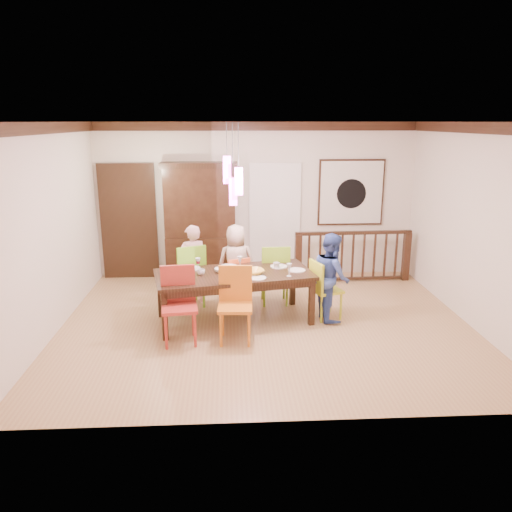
{
  "coord_description": "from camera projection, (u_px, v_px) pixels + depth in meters",
  "views": [
    {
      "loc": [
        -0.52,
        -6.87,
        2.91
      ],
      "look_at": [
        -0.13,
        0.34,
        0.95
      ],
      "focal_mm": 35.0,
      "sensor_mm": 36.0,
      "label": 1
    }
  ],
  "objects": [
    {
      "name": "chair_near_mid",
      "position": [
        235.0,
        301.0,
        6.68
      ],
      "size": [
        0.48,
        0.48,
        1.01
      ],
      "rotation": [
        0.0,
        0.0,
        -0.05
      ],
      "color": "#C76B1A",
      "rests_on": "floor"
    },
    {
      "name": "painting",
      "position": [
        351.0,
        193.0,
        9.46
      ],
      "size": [
        1.25,
        0.06,
        1.25
      ],
      "color": "black",
      "rests_on": "wall_back"
    },
    {
      "name": "person_far_mid",
      "position": [
        236.0,
        263.0,
        8.23
      ],
      "size": [
        0.69,
        0.51,
        1.29
      ],
      "primitive_type": "imported",
      "rotation": [
        0.0,
        0.0,
        3.31
      ],
      "color": "beige",
      "rests_on": "floor"
    },
    {
      "name": "ceiling",
      "position": [
        267.0,
        122.0,
        6.65
      ],
      "size": [
        6.0,
        6.0,
        0.0
      ],
      "primitive_type": "plane",
      "rotation": [
        3.14,
        0.0,
        0.0
      ],
      "color": "white",
      "rests_on": "wall_back"
    },
    {
      "name": "cup_right",
      "position": [
        276.0,
        265.0,
        7.55
      ],
      "size": [
        0.1,
        0.1,
        0.09
      ],
      "primitive_type": "imported",
      "rotation": [
        0.0,
        0.0,
        -0.04
      ],
      "color": "silver",
      "rests_on": "dining_table"
    },
    {
      "name": "wall_left",
      "position": [
        49.0,
        231.0,
        6.87
      ],
      "size": [
        0.0,
        5.0,
        5.0
      ],
      "primitive_type": "plane",
      "rotation": [
        1.57,
        0.0,
        1.57
      ],
      "color": "beige",
      "rests_on": "floor"
    },
    {
      "name": "plate_far_mid",
      "position": [
        229.0,
        266.0,
        7.65
      ],
      "size": [
        0.26,
        0.26,
        0.01
      ],
      "primitive_type": "cylinder",
      "color": "white",
      "rests_on": "dining_table"
    },
    {
      "name": "plate_end_right",
      "position": [
        297.0,
        270.0,
        7.44
      ],
      "size": [
        0.26,
        0.26,
        0.01
      ],
      "primitive_type": "cylinder",
      "color": "white",
      "rests_on": "dining_table"
    },
    {
      "name": "wine_glass_c",
      "position": [
        230.0,
        271.0,
        7.09
      ],
      "size": [
        0.08,
        0.08,
        0.19
      ],
      "primitive_type": null,
      "color": "#590C19",
      "rests_on": "dining_table"
    },
    {
      "name": "plate_near_left",
      "position": [
        183.0,
        280.0,
        6.97
      ],
      "size": [
        0.26,
        0.26,
        0.01
      ],
      "primitive_type": "cylinder",
      "color": "white",
      "rests_on": "dining_table"
    },
    {
      "name": "plate_far_left",
      "position": [
        192.0,
        268.0,
        7.54
      ],
      "size": [
        0.26,
        0.26,
        0.01
      ],
      "primitive_type": "cylinder",
      "color": "white",
      "rests_on": "dining_table"
    },
    {
      "name": "floor",
      "position": [
        266.0,
        324.0,
        7.41
      ],
      "size": [
        6.0,
        6.0,
        0.0
      ],
      "primitive_type": "plane",
      "color": "#AA7F52",
      "rests_on": "ground"
    },
    {
      "name": "small_bowl",
      "position": [
        221.0,
        270.0,
        7.37
      ],
      "size": [
        0.21,
        0.21,
        0.06
      ],
      "primitive_type": "imported",
      "rotation": [
        0.0,
        0.0,
        -0.06
      ],
      "color": "white",
      "rests_on": "dining_table"
    },
    {
      "name": "panel_door",
      "position": [
        129.0,
        223.0,
        9.37
      ],
      "size": [
        1.04,
        0.07,
        2.24
      ],
      "primitive_type": "cube",
      "color": "black",
      "rests_on": "wall_back"
    },
    {
      "name": "white_doorway",
      "position": [
        275.0,
        222.0,
        9.53
      ],
      "size": [
        0.97,
        0.05,
        2.22
      ],
      "primitive_type": "cube",
      "color": "silver",
      "rests_on": "wall_back"
    },
    {
      "name": "wall_back",
      "position": [
        256.0,
        201.0,
        9.44
      ],
      "size": [
        6.0,
        0.0,
        6.0
      ],
      "primitive_type": "plane",
      "rotation": [
        1.57,
        0.0,
        0.0
      ],
      "color": "beige",
      "rests_on": "floor"
    },
    {
      "name": "pendant_cluster",
      "position": [
        233.0,
        180.0,
        6.98
      ],
      "size": [
        0.27,
        0.21,
        1.14
      ],
      "color": "#FA4BCA",
      "rests_on": "ceiling"
    },
    {
      "name": "serving_bowl",
      "position": [
        254.0,
        272.0,
        7.26
      ],
      "size": [
        0.38,
        0.38,
        0.07
      ],
      "primitive_type": "imported",
      "rotation": [
        0.0,
        0.0,
        0.33
      ],
      "color": "gold",
      "rests_on": "dining_table"
    },
    {
      "name": "balustrade",
      "position": [
        353.0,
        255.0,
        9.25
      ],
      "size": [
        2.18,
        0.15,
        0.96
      ],
      "rotation": [
        0.0,
        0.0,
        0.03
      ],
      "color": "black",
      "rests_on": "floor"
    },
    {
      "name": "wine_glass_b",
      "position": [
        240.0,
        262.0,
        7.53
      ],
      "size": [
        0.08,
        0.08,
        0.19
      ],
      "primitive_type": null,
      "color": "silver",
      "rests_on": "dining_table"
    },
    {
      "name": "person_far_left",
      "position": [
        193.0,
        265.0,
        8.1
      ],
      "size": [
        0.56,
        0.45,
        1.31
      ],
      "primitive_type": "imported",
      "rotation": [
        0.0,
        0.0,
        3.48
      ],
      "color": "#FDC1C0",
      "rests_on": "floor"
    },
    {
      "name": "wine_glass_a",
      "position": [
        198.0,
        264.0,
        7.44
      ],
      "size": [
        0.08,
        0.08,
        0.19
      ],
      "primitive_type": null,
      "color": "#590C19",
      "rests_on": "dining_table"
    },
    {
      "name": "crown_molding",
      "position": [
        267.0,
        128.0,
        6.67
      ],
      "size": [
        6.0,
        5.0,
        0.16
      ],
      "primitive_type": null,
      "color": "black",
      "rests_on": "wall_back"
    },
    {
      "name": "chair_near_left",
      "position": [
        179.0,
        301.0,
        6.64
      ],
      "size": [
        0.52,
        0.52,
        1.03
      ],
      "rotation": [
        0.0,
        0.0,
        0.13
      ],
      "color": "#A72C23",
      "rests_on": "floor"
    },
    {
      "name": "chair_far_right",
      "position": [
        275.0,
        270.0,
        8.12
      ],
      "size": [
        0.46,
        0.46,
        1.0
      ],
      "rotation": [
        0.0,
        0.0,
        3.16
      ],
      "color": "#77A921",
      "rests_on": "floor"
    },
    {
      "name": "wine_glass_d",
      "position": [
        289.0,
        270.0,
        7.16
      ],
      "size": [
        0.08,
        0.08,
        0.19
      ],
      "primitive_type": null,
      "color": "silver",
      "rests_on": "dining_table"
    },
    {
      "name": "napkin",
      "position": [
        235.0,
        280.0,
        6.98
      ],
      "size": [
        0.18,
        0.14,
        0.01
      ],
      "primitive_type": "cube",
      "color": "#D83359",
      "rests_on": "dining_table"
    },
    {
      "name": "person_end_right",
      "position": [
        331.0,
        277.0,
        7.45
      ],
      "size": [
        0.58,
        0.7,
        1.32
      ],
      "primitive_type": "imported",
      "rotation": [
        0.0,
        0.0,
        1.7
      ],
      "color": "#39519F",
      "rests_on": "floor"
    },
    {
      "name": "chair_far_mid",
      "position": [
        235.0,
        277.0,
        8.06
      ],
      "size": [
        0.48,
        0.48,
        0.82
      ],
      "rotation": [
        0.0,
        0.0,
        3.51
      ],
      "color": "#F85F29",
      "rests_on": "floor"
    },
    {
      "name": "dining_table",
      "position": [
        234.0,
        278.0,
        7.36
      ],
      "size": [
        2.44,
        1.46,
        0.75
      ],
      "rotation": [
        0.0,
        0.0,
        0.2
      ],
      "color": "black",
      "rests_on": "floor"
    },
    {
      "name": "chair_end_right",
      "position": [
        327.0,
        285.0,
        7.53
      ],
      "size": [
        0.51,
        0.51,
        0.9
      ],
      "rotation": [
        0.0,
        0.0,
        1.89
      ],
      "color": "#BFCC24",
      "rests_on": "floor"
    },
    {
      "name": "chair_far_left",
      "position": [
        188.0,
        271.0,
        7.99
      ],
      "size": [
        0.61,
        0.61,
        1.04
      ],
      "rotation": [
        0.0,
        0.0,
        3.53
      ],
      "color": "#7DD22A",
      "rests_on": "floor"
    },
    {
      "name": "cup_left",
      "position": [
        201.0,
        272.0,
        7.23
      ],
      "size": [
        0.14,
        0.14,
        0.09
      ],
      "primitive_type": "imported",
      "rotation": [
        0.0,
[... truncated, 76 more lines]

